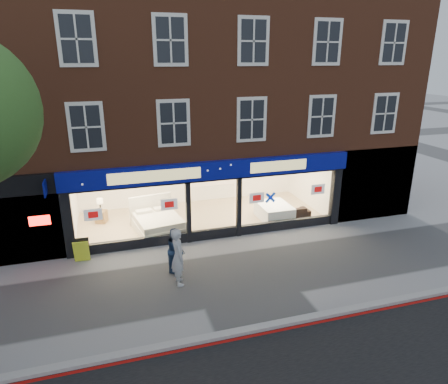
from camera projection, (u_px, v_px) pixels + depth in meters
name	position (u px, v px, depth m)	size (l,w,h in m)	color
ground	(238.00, 275.00, 13.62)	(120.00, 120.00, 0.00)	gray
kerb_line	(275.00, 331.00, 10.81)	(60.00, 0.10, 0.01)	#8C0A07
kerb_stone	(272.00, 325.00, 10.97)	(60.00, 0.25, 0.12)	gray
showroom_floor	(202.00, 218.00, 18.36)	(11.00, 4.50, 0.10)	tan
building	(190.00, 66.00, 17.77)	(19.00, 8.26, 10.30)	brown
display_bed	(157.00, 222.00, 16.82)	(2.17, 2.49, 1.26)	white
bedside_table	(101.00, 216.00, 17.64)	(0.45, 0.45, 0.55)	brown
mattress_stack	(274.00, 211.00, 18.05)	(1.35, 1.71, 0.67)	white
sofa	(289.00, 213.00, 18.07)	(1.86, 0.73, 0.54)	black
a_board	(82.00, 250.00, 14.44)	(0.55, 0.35, 0.85)	#CDDD27
pedestrian_grey	(178.00, 257.00, 12.83)	(0.71, 0.46, 1.94)	#A6A8AE
pedestrian_blue	(176.00, 250.00, 13.71)	(0.76, 0.59, 1.56)	#1A2B49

